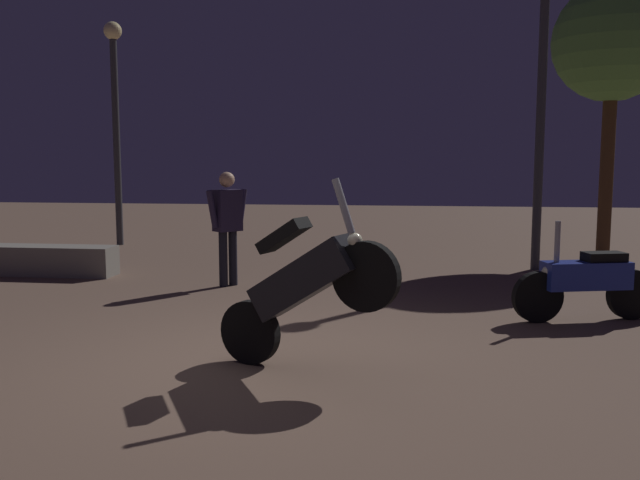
# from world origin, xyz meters

# --- Properties ---
(ground_plane) EXTENTS (40.00, 40.00, 0.00)m
(ground_plane) POSITION_xyz_m (0.00, 0.00, 0.00)
(ground_plane) COLOR brown
(motorcycle_black_foreground) EXTENTS (1.59, 0.68, 1.63)m
(motorcycle_black_foreground) POSITION_xyz_m (0.51, -0.19, 0.74)
(motorcycle_black_foreground) COLOR black
(motorcycle_black_foreground) RESTS_ON ground_plane
(motorcycle_blue_parked_left) EXTENTS (1.63, 0.53, 1.11)m
(motorcycle_blue_parked_left) POSITION_xyz_m (3.31, 2.00, 0.44)
(motorcycle_blue_parked_left) COLOR black
(motorcycle_blue_parked_left) RESTS_ON ground_plane
(person_rider_beside) EXTENTS (0.51, 0.55, 1.59)m
(person_rider_beside) POSITION_xyz_m (-1.13, 3.54, 0.94)
(person_rider_beside) COLOR black
(person_rider_beside) RESTS_ON ground_plane
(streetlamp_near) EXTENTS (0.36, 0.36, 4.48)m
(streetlamp_near) POSITION_xyz_m (-4.52, 7.68, 2.89)
(streetlamp_near) COLOR #38383D
(streetlamp_near) RESTS_ON ground_plane
(streetlamp_far) EXTENTS (0.36, 0.36, 4.68)m
(streetlamp_far) POSITION_xyz_m (3.41, 5.48, 3.00)
(streetlamp_far) COLOR #38383D
(streetlamp_far) RESTS_ON ground_plane
(tree_left_bg) EXTENTS (2.09, 2.09, 4.86)m
(tree_left_bg) POSITION_xyz_m (4.89, 7.11, 3.77)
(tree_left_bg) COLOR #4C331E
(tree_left_bg) RESTS_ON ground_plane
(planter_wall_low) EXTENTS (2.90, 0.50, 0.45)m
(planter_wall_low) POSITION_xyz_m (-4.51, 4.06, 0.23)
(planter_wall_low) COLOR gray
(planter_wall_low) RESTS_ON ground_plane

